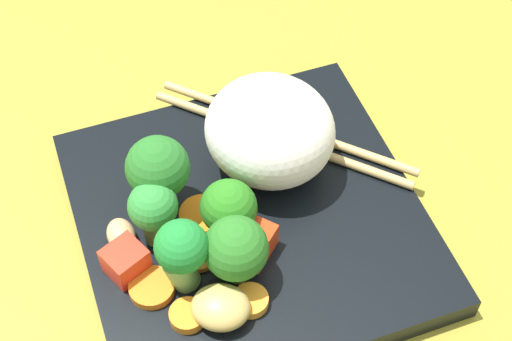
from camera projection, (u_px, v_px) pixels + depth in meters
ground_plane at (250, 236)px, 56.66cm from camera, size 110.00×110.00×2.00cm
square_plate at (250, 220)px, 55.14cm from camera, size 24.31×24.31×1.87cm
rice_mound at (270, 131)px, 54.18cm from camera, size 12.60×12.53×7.36cm
broccoli_floret_0 at (181, 251)px, 48.29cm from camera, size 3.44×3.44×5.97cm
broccoli_floret_1 at (228, 209)px, 51.30cm from camera, size 3.81×3.81×4.92cm
broccoli_floret_2 at (158, 169)px, 51.65cm from camera, size 4.32×4.32×6.43cm
broccoli_floret_3 at (153, 209)px, 50.80cm from camera, size 3.31×3.31×5.13cm
broccoli_floret_4 at (236, 249)px, 48.89cm from camera, size 4.20×4.20×5.33cm
carrot_slice_0 at (197, 254)px, 52.09cm from camera, size 3.60×3.60×0.45cm
carrot_slice_1 at (202, 214)px, 54.03cm from camera, size 4.30×4.30×0.46cm
carrot_slice_2 at (152, 288)px, 50.41cm from camera, size 4.18×4.18×0.63cm
carrot_slice_3 at (187, 315)px, 49.11cm from camera, size 2.89×2.89×0.75cm
carrot_slice_4 at (250, 301)px, 49.78cm from camera, size 3.28×3.28×0.71cm
pepper_chunk_0 at (250, 241)px, 51.75cm from camera, size 4.04×4.04×2.03cm
pepper_chunk_1 at (126, 261)px, 50.71cm from camera, size 3.10×3.18×2.21cm
chicken_piece_1 at (221, 307)px, 48.68cm from camera, size 4.66×4.85×2.14cm
chicken_piece_2 at (121, 235)px, 52.37cm from camera, size 2.67×1.88×1.50cm
chopstick_pair at (283, 133)px, 58.48cm from camera, size 16.64×15.37×0.66cm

